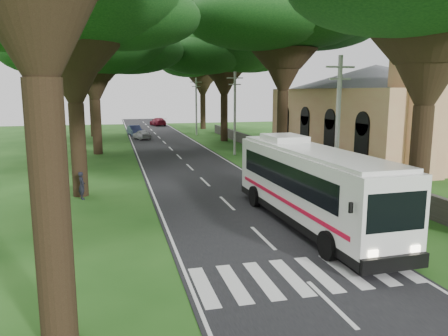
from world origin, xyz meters
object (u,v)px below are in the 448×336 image
Objects in this scene: coach_bus at (309,184)px; pedestrian at (82,186)px; pole_mid at (235,112)px; distant_car_c at (158,122)px; church at (375,105)px; distant_car_a at (142,135)px; pole_near at (338,130)px; pole_far at (196,105)px; distant_car_b at (135,130)px.

pedestrian is at bearing 142.19° from coach_bus.
distant_car_c is at bearing 95.28° from pole_mid.
distant_car_a is at bearing 134.54° from church.
church is at bearing -84.04° from pedestrian.
distant_car_a is at bearing 102.33° from pole_near.
pole_far is 1.64× the size of distant_car_c.
pole_mid is at bearing 81.46° from coach_bus.
church reaches higher than distant_car_b.
church reaches higher than pole_near.
pole_mid is 20.00m from pole_far.
pole_mid reaches higher than pedestrian.
pole_far is at bearing 89.20° from distant_car_c.
pole_near is 1.91× the size of distant_car_b.
pole_near is 4.95× the size of pedestrian.
distant_car_b is (-5.70, 44.60, -1.23)m from coach_bus.
pole_far is at bearing 90.00° from pole_mid.
pole_near is at bearing -126.93° from pedestrian.
distant_car_a is (-20.27, 20.60, -4.26)m from church.
distant_car_c is at bearing 100.90° from pole_far.
pole_mid is 22.99m from coach_bus.
coach_bus is 2.94× the size of distant_car_b.
church reaches higher than coach_bus.
pole_far is 9.48m from distant_car_a.
coach_bus is 39.21m from distant_car_a.
coach_bus is at bearing -92.38° from distant_car_b.
coach_bus is at bearing -93.75° from pole_far.
pole_near is 37.17m from distant_car_a.
distant_car_c is at bearing -118.27° from distant_car_a.
pole_mid reaches higher than distant_car_c.
church is 28.09m from pedestrian.
distant_car_a is (-7.90, 16.14, -3.53)m from pole_mid.
church is 14.84× the size of pedestrian.
distant_car_a is (-5.10, 38.86, -1.30)m from coach_bus.
pole_mid is 1.91× the size of distant_car_b.
pedestrian is at bearing -157.79° from church.
distant_car_b is 17.30m from distant_car_c.
pole_near is 14.67m from pedestrian.
pole_mid is 2.21× the size of distant_car_a.
distant_car_b is at bearing 111.22° from pole_mid.
distant_car_b is at bearing 101.47° from pole_near.
coach_bus is 3.41× the size of distant_car_a.
distant_car_a is 2.24× the size of pedestrian.
pole_near reaches higher than coach_bus.
distant_car_c is at bearing 110.35° from church.
pole_mid reaches higher than distant_car_b.
pole_far is 2.21× the size of distant_car_a.
pedestrian reaches higher than distant_car_c.
pole_far reaches higher than distant_car_c.
distant_car_b is at bearing -101.32° from distant_car_a.
distant_car_c is (-3.56, 18.47, -3.44)m from pole_far.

